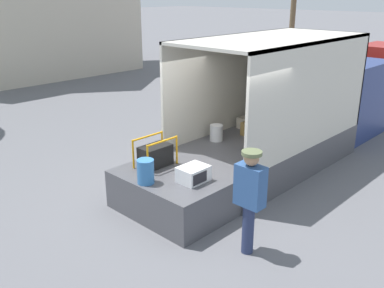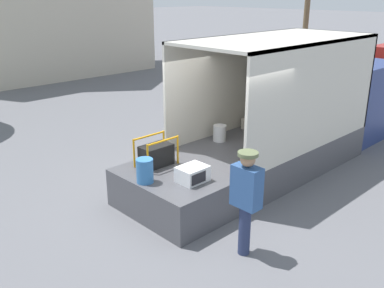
{
  "view_description": "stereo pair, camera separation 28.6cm",
  "coord_description": "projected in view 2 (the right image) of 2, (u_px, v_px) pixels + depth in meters",
  "views": [
    {
      "loc": [
        -5.48,
        -5.06,
        3.78
      ],
      "look_at": [
        -0.43,
        -0.2,
        1.26
      ],
      "focal_mm": 40.0,
      "sensor_mm": 36.0,
      "label": 1
    },
    {
      "loc": [
        -5.28,
        -5.26,
        3.78
      ],
      "look_at": [
        -0.43,
        -0.2,
        1.26
      ],
      "focal_mm": 40.0,
      "sensor_mm": 36.0,
      "label": 2
    }
  ],
  "objects": [
    {
      "name": "portable_generator",
      "position": [
        157.0,
        154.0,
        7.92
      ],
      "size": [
        0.75,
        0.44,
        0.55
      ],
      "color": "black",
      "rests_on": "tailgate_deck"
    },
    {
      "name": "box_truck",
      "position": [
        314.0,
        115.0,
        10.58
      ],
      "size": [
        6.76,
        2.13,
        2.88
      ],
      "color": "navy",
      "rests_on": "ground"
    },
    {
      "name": "tailgate_deck",
      "position": [
        172.0,
        193.0,
        7.69
      ],
      "size": [
        1.45,
        2.02,
        0.71
      ],
      "primitive_type": "cube",
      "color": "#4C4C51",
      "rests_on": "ground"
    },
    {
      "name": "orange_bucket",
      "position": [
        145.0,
        171.0,
        7.2
      ],
      "size": [
        0.29,
        0.29,
        0.42
      ],
      "color": "#3370B2",
      "rests_on": "tailgate_deck"
    },
    {
      "name": "microwave",
      "position": [
        193.0,
        174.0,
        7.26
      ],
      "size": [
        0.5,
        0.41,
        0.27
      ],
      "color": "white",
      "rests_on": "tailgate_deck"
    },
    {
      "name": "worker_person",
      "position": [
        246.0,
        193.0,
        6.2
      ],
      "size": [
        0.3,
        0.44,
        1.65
      ],
      "color": "navy",
      "rests_on": "ground"
    },
    {
      "name": "ground_plane",
      "position": [
        201.0,
        198.0,
        8.29
      ],
      "size": [
        160.0,
        160.0,
        0.0
      ],
      "primitive_type": "plane",
      "color": "slate"
    }
  ]
}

